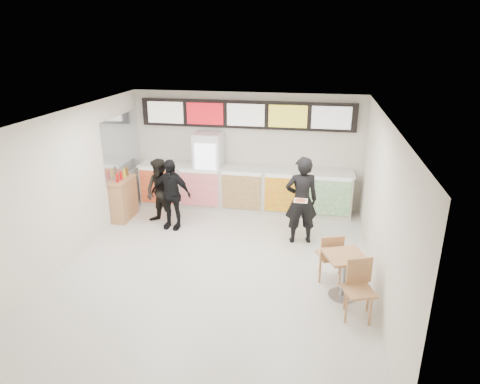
% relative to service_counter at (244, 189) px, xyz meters
% --- Properties ---
extents(floor, '(7.00, 7.00, 0.00)m').
position_rel_service_counter_xyz_m(floor, '(-0.00, -3.09, -0.57)').
color(floor, beige).
rests_on(floor, ground).
extents(ceiling, '(7.00, 7.00, 0.00)m').
position_rel_service_counter_xyz_m(ceiling, '(-0.00, -3.09, 2.43)').
color(ceiling, white).
rests_on(ceiling, wall_back).
extents(wall_back, '(6.00, 0.00, 6.00)m').
position_rel_service_counter_xyz_m(wall_back, '(-0.00, 0.41, 0.93)').
color(wall_back, silver).
rests_on(wall_back, floor).
extents(wall_left, '(0.00, 7.00, 7.00)m').
position_rel_service_counter_xyz_m(wall_left, '(-3.00, -3.09, 0.93)').
color(wall_left, silver).
rests_on(wall_left, floor).
extents(wall_right, '(0.00, 7.00, 7.00)m').
position_rel_service_counter_xyz_m(wall_right, '(3.00, -3.09, 0.93)').
color(wall_right, silver).
rests_on(wall_right, floor).
extents(service_counter, '(5.56, 0.77, 1.14)m').
position_rel_service_counter_xyz_m(service_counter, '(0.00, 0.00, 0.00)').
color(service_counter, silver).
rests_on(service_counter, floor).
extents(menu_board, '(5.50, 0.14, 0.70)m').
position_rel_service_counter_xyz_m(menu_board, '(0.00, 0.32, 1.88)').
color(menu_board, black).
rests_on(menu_board, wall_back).
extents(drinks_fridge, '(0.70, 0.67, 2.00)m').
position_rel_service_counter_xyz_m(drinks_fridge, '(-0.93, 0.02, 0.43)').
color(drinks_fridge, white).
rests_on(drinks_fridge, floor).
extents(mirror_panel, '(0.01, 2.00, 1.50)m').
position_rel_service_counter_xyz_m(mirror_panel, '(-2.99, -0.64, 1.18)').
color(mirror_panel, '#B2B7BF').
rests_on(mirror_panel, wall_left).
extents(customer_main, '(0.81, 0.63, 1.96)m').
position_rel_service_counter_xyz_m(customer_main, '(1.56, -1.65, 0.41)').
color(customer_main, black).
rests_on(customer_main, floor).
extents(customer_left, '(0.96, 0.86, 1.63)m').
position_rel_service_counter_xyz_m(customer_left, '(-1.78, -1.30, 0.24)').
color(customer_left, black).
rests_on(customer_left, floor).
extents(customer_mid, '(1.03, 0.52, 1.69)m').
position_rel_service_counter_xyz_m(customer_mid, '(-1.48, -1.45, 0.27)').
color(customer_mid, black).
rests_on(customer_mid, floor).
extents(pizza_slice, '(0.36, 0.36, 0.02)m').
position_rel_service_counter_xyz_m(pizza_slice, '(1.56, -2.10, 0.58)').
color(pizza_slice, beige).
rests_on(pizza_slice, customer_main).
extents(cafe_table, '(1.01, 1.71, 0.97)m').
position_rel_service_counter_xyz_m(cafe_table, '(2.41, -3.67, -0.01)').
color(cafe_table, tan).
rests_on(cafe_table, floor).
extents(condiment_ledge, '(0.37, 0.92, 1.23)m').
position_rel_service_counter_xyz_m(condiment_ledge, '(-2.82, -1.13, -0.04)').
color(condiment_ledge, tan).
rests_on(condiment_ledge, floor).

